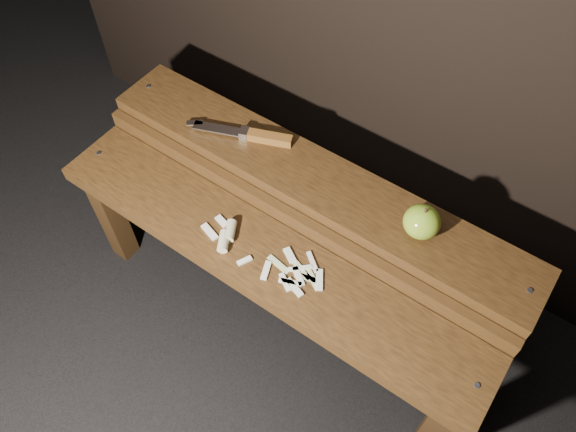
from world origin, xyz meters
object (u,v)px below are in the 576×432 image
Objects in this scene: bench_rear_tier at (311,197)px; apple at (422,222)px; knife at (256,136)px; bench_front_tier at (260,270)px.

apple is (0.29, 0.00, 0.12)m from bench_rear_tier.
bench_front_tier is at bearing -52.38° from knife.
bench_rear_tier is 0.32m from apple.
knife reaches higher than bench_rear_tier.
bench_rear_tier is at bearing -6.05° from knife.
apple reaches higher than bench_rear_tier.
knife is (-0.48, 0.02, -0.03)m from apple.
apple is (0.29, 0.23, 0.19)m from bench_front_tier.
apple is at bearing 0.85° from bench_rear_tier.
bench_front_tier is at bearing -141.71° from apple.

